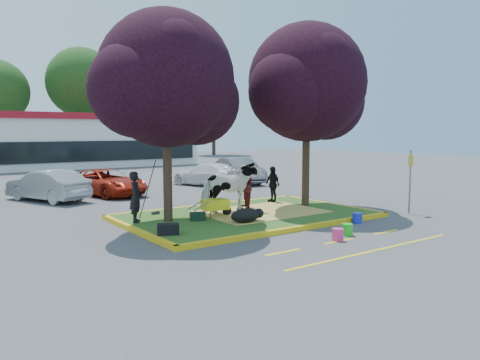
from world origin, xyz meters
TOP-DOWN VIEW (x-y plane):
  - ground at (0.00, 0.00)m, footprint 90.00×90.00m
  - median_island at (0.00, 0.00)m, footprint 8.00×5.00m
  - curb_near at (0.00, -2.58)m, footprint 8.30×0.16m
  - curb_far at (0.00, 2.58)m, footprint 8.30×0.16m
  - curb_left at (-4.08, 0.00)m, footprint 0.16×5.30m
  - curb_right at (4.08, 0.00)m, footprint 0.16×5.30m
  - straw_bedding at (0.60, 0.00)m, footprint 4.20×3.00m
  - tree_purple_left at (-2.78, 0.38)m, footprint 5.06×4.20m
  - tree_purple_right at (2.92, 0.18)m, footprint 5.30×4.40m
  - fire_lane_stripe_a at (-2.00, -4.20)m, footprint 1.10×0.12m
  - fire_lane_stripe_b at (0.00, -4.20)m, footprint 1.10×0.12m
  - fire_lane_stripe_c at (2.00, -4.20)m, footprint 1.10×0.12m
  - fire_lane_long at (0.00, -5.40)m, footprint 6.00×0.10m
  - retail_building at (2.00, 27.98)m, footprint 20.40×8.40m
  - treeline at (1.23, 37.61)m, footprint 46.58×7.80m
  - cow at (-0.34, 0.55)m, footprint 2.14×1.13m
  - calf at (-0.97, -1.22)m, footprint 1.05×0.63m
  - handler at (-3.70, 0.79)m, footprint 0.62×0.69m
  - visitor_a at (0.58, 0.96)m, footprint 0.79×0.90m
  - visitor_b at (2.42, 1.58)m, footprint 0.41×0.87m
  - wheelbarrow at (-1.19, 0.17)m, footprint 1.54×0.60m
  - gear_bag_dark at (-3.70, -1.38)m, footprint 0.67×0.54m
  - gear_bag_green at (-1.99, -0.05)m, footprint 0.56×0.46m
  - sign_post at (5.27, -2.70)m, footprint 0.32×0.07m
  - bucket_green at (0.73, -3.83)m, footprint 0.32×0.32m
  - bucket_pink at (0.01, -4.13)m, footprint 0.36×0.36m
  - bucket_blue at (2.37, -2.80)m, footprint 0.41×0.41m
  - car_silver at (-4.60, 8.12)m, footprint 2.88×4.26m
  - car_red at (-1.95, 8.40)m, footprint 3.16×4.76m
  - car_white at (3.89, 9.00)m, footprint 2.84×4.57m
  - car_grey at (6.07, 9.08)m, footprint 2.28×4.57m

SIDE VIEW (x-z plane):
  - ground at x=0.00m, z-range 0.00..0.00m
  - fire_lane_stripe_a at x=-2.00m, z-range 0.00..0.01m
  - fire_lane_stripe_b at x=0.00m, z-range 0.00..0.01m
  - fire_lane_stripe_c at x=2.00m, z-range 0.00..0.01m
  - fire_lane_long at x=0.00m, z-range 0.00..0.01m
  - median_island at x=0.00m, z-range 0.00..0.15m
  - curb_near at x=0.00m, z-range 0.00..0.15m
  - curb_far at x=0.00m, z-range 0.00..0.15m
  - curb_left at x=-4.08m, z-range 0.00..0.15m
  - curb_right at x=4.08m, z-range 0.00..0.15m
  - straw_bedding at x=0.60m, z-range 0.15..0.16m
  - bucket_blue at x=2.37m, z-range 0.00..0.33m
  - bucket_green at x=0.73m, z-range 0.00..0.34m
  - bucket_pink at x=0.01m, z-range 0.00..0.34m
  - gear_bag_green at x=-1.99m, z-range 0.15..0.41m
  - gear_bag_dark at x=-3.70m, z-range 0.15..0.45m
  - calf at x=-0.97m, z-range 0.15..0.59m
  - wheelbarrow at x=-1.19m, z-range 0.26..0.84m
  - car_red at x=-1.95m, z-range 0.00..1.21m
  - car_white at x=3.89m, z-range 0.00..1.24m
  - car_silver at x=-4.60m, z-range 0.00..1.33m
  - car_grey at x=6.07m, z-range 0.00..1.44m
  - visitor_b at x=2.42m, z-range 0.15..1.58m
  - visitor_a at x=0.58m, z-range 0.15..1.70m
  - handler at x=-3.70m, z-range 0.15..1.73m
  - cow at x=-0.34m, z-range 0.15..1.89m
  - sign_post at x=5.27m, z-range 0.25..2.54m
  - retail_building at x=2.00m, z-range 0.05..4.45m
  - tree_purple_left at x=-2.78m, z-range 1.10..7.61m
  - tree_purple_right at x=2.92m, z-range 1.15..7.97m
  - treeline at x=1.23m, z-range 0.42..15.05m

